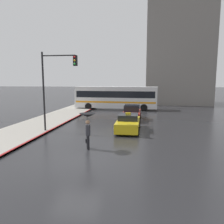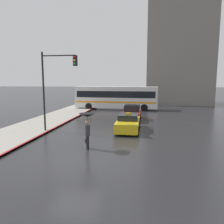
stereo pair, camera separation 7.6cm
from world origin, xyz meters
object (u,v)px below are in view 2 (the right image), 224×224
taxi (128,123)px  sedan_red (132,113)px  pedestrian_with_umbrella (87,121)px  city_bus (116,97)px  traffic_light (56,78)px

taxi → sedan_red: size_ratio=1.05×
taxi → pedestrian_with_umbrella: (-2.01, -5.44, 1.10)m
taxi → city_bus: bearing=-78.3°
pedestrian_with_umbrella → traffic_light: 5.97m
sedan_red → taxi: bearing=90.3°
sedan_red → traffic_light: traffic_light is taller
city_bus → taxi: bearing=14.3°
sedan_red → pedestrian_with_umbrella: 10.97m
sedan_red → city_bus: 8.93m
pedestrian_with_umbrella → taxi: bearing=-49.7°
city_bus → pedestrian_with_umbrella: (0.84, -19.14, -0.09)m
sedan_red → city_bus: (-2.82, 8.40, 1.14)m
traffic_light → pedestrian_with_umbrella: bearing=-47.8°
traffic_light → taxi: bearing=14.5°
city_bus → traffic_light: bearing=-7.8°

